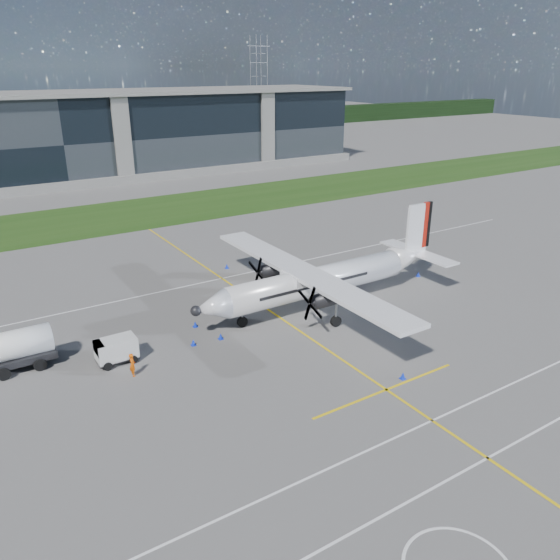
% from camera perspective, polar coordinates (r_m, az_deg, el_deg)
% --- Properties ---
extents(ground, '(400.00, 400.00, 0.00)m').
position_cam_1_polar(ground, '(73.72, -15.96, 4.95)').
color(ground, '#585653').
rests_on(ground, ground).
extents(grass_strip, '(400.00, 18.00, 0.04)m').
position_cam_1_polar(grass_strip, '(81.18, -17.66, 6.26)').
color(grass_strip, '#1E3F11').
rests_on(grass_strip, ground).
extents(terminal_building, '(120.00, 20.00, 15.00)m').
position_cam_1_polar(terminal_building, '(110.69, -22.77, 13.42)').
color(terminal_building, black).
rests_on(terminal_building, ground).
extents(tree_line, '(400.00, 6.00, 6.00)m').
position_cam_1_polar(tree_line, '(170.22, -26.52, 13.60)').
color(tree_line, black).
rests_on(tree_line, ground).
extents(pylon_east, '(9.00, 4.60, 30.00)m').
position_cam_1_polar(pylon_east, '(206.68, -2.22, 20.09)').
color(pylon_east, gray).
rests_on(pylon_east, ground).
extents(yellow_taxiway_centerline, '(0.20, 70.00, 0.01)m').
position_cam_1_polar(yellow_taxiway_centerline, '(48.64, -1.83, -2.72)').
color(yellow_taxiway_centerline, yellow).
rests_on(yellow_taxiway_centerline, ground).
extents(white_lane_line, '(90.00, 0.15, 0.01)m').
position_cam_1_polar(white_lane_line, '(31.31, 17.32, -19.23)').
color(white_lane_line, white).
rests_on(white_lane_line, ground).
extents(turboprop_aircraft, '(25.17, 26.10, 7.83)m').
position_cam_1_polar(turboprop_aircraft, '(47.63, 4.81, 1.75)').
color(turboprop_aircraft, white).
rests_on(turboprop_aircraft, ground).
extents(baggage_tug, '(3.03, 1.82, 1.82)m').
position_cam_1_polar(baggage_tug, '(41.12, -16.73, -7.08)').
color(baggage_tug, silver).
rests_on(baggage_tug, ground).
extents(ground_crew_person, '(0.63, 0.83, 1.94)m').
position_cam_1_polar(ground_crew_person, '(39.10, -15.18, -8.37)').
color(ground_crew_person, '#F25907').
rests_on(ground_crew_person, ground).
extents(safety_cone_fwd, '(0.36, 0.36, 0.50)m').
position_cam_1_polar(safety_cone_fwd, '(42.43, -9.05, -6.45)').
color(safety_cone_fwd, '#0C28CE').
rests_on(safety_cone_fwd, ground).
extents(safety_cone_nose_port, '(0.36, 0.36, 0.50)m').
position_cam_1_polar(safety_cone_nose_port, '(43.06, -6.22, -5.86)').
color(safety_cone_nose_port, '#0C28CE').
rests_on(safety_cone_nose_port, ground).
extents(safety_cone_nose_stbd, '(0.36, 0.36, 0.50)m').
position_cam_1_polar(safety_cone_nose_stbd, '(45.26, -8.85, -4.58)').
color(safety_cone_nose_stbd, '#0C28CE').
rests_on(safety_cone_nose_stbd, ground).
extents(safety_cone_portwing, '(0.36, 0.36, 0.50)m').
position_cam_1_polar(safety_cone_portwing, '(38.66, 12.72, -9.72)').
color(safety_cone_portwing, '#0C28CE').
rests_on(safety_cone_portwing, ground).
extents(safety_cone_tail, '(0.36, 0.36, 0.50)m').
position_cam_1_polar(safety_cone_tail, '(57.04, 14.25, 0.60)').
color(safety_cone_tail, '#0C28CE').
rests_on(safety_cone_tail, ground).
extents(safety_cone_stbdwing, '(0.36, 0.36, 0.50)m').
position_cam_1_polar(safety_cone_stbdwing, '(57.76, -5.58, 1.45)').
color(safety_cone_stbdwing, '#0C28CE').
rests_on(safety_cone_stbdwing, ground).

